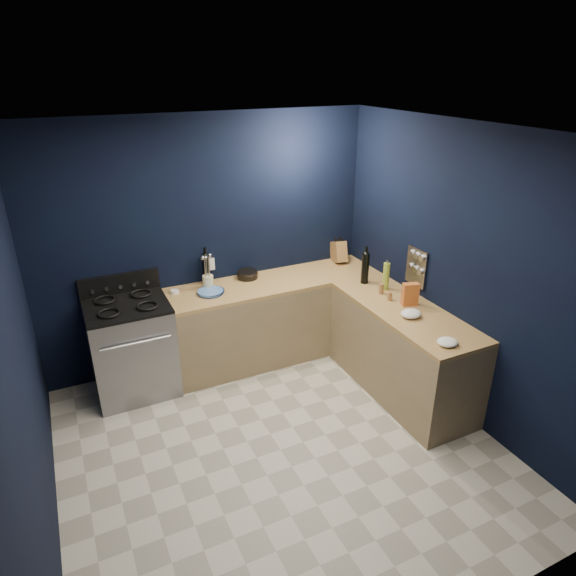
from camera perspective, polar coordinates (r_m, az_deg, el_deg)
floor at (r=4.51m, az=-0.85°, el=-17.93°), size 3.50×3.50×0.02m
ceiling at (r=3.37m, az=-1.14°, el=17.26°), size 3.50×3.50×0.02m
wall_back at (r=5.29m, az=-9.00°, el=4.96°), size 3.50×0.02×2.60m
wall_right at (r=4.70m, az=18.90°, el=1.43°), size 0.02×3.50×2.60m
wall_left at (r=3.52m, az=-28.34°, el=-8.30°), size 0.02×3.50×2.60m
wall_front at (r=2.55m, az=16.79°, el=-19.36°), size 3.50×0.02×2.60m
cab_back at (r=5.54m, az=-1.48°, el=-3.62°), size 2.30×0.63×0.86m
top_back at (r=5.35m, az=-1.53°, el=0.65°), size 2.30×0.63×0.04m
cab_right at (r=5.07m, az=12.70°, el=-7.10°), size 0.63×1.67×0.86m
top_right at (r=4.86m, az=13.18°, el=-2.56°), size 0.63×1.67×0.04m
gas_range at (r=5.17m, az=-17.19°, el=-6.66°), size 0.76×0.66×0.92m
oven_door at (r=4.90m, az=-16.54°, el=-8.51°), size 0.59×0.02×0.42m
cooktop at (r=4.95m, az=-17.86°, el=-1.93°), size 0.76×0.66×0.03m
backguard at (r=5.18m, az=-18.53°, el=0.45°), size 0.76×0.06×0.20m
spice_panel at (r=5.10m, az=14.34°, el=2.33°), size 0.02×0.28×0.38m
wall_outlet at (r=5.34m, az=-8.78°, el=2.67°), size 0.09×0.02×0.13m
plate_stack at (r=5.09m, az=-8.77°, el=-0.45°), size 0.34×0.34×0.03m
ramekin at (r=5.17m, az=-12.72°, el=-0.39°), size 0.11×0.11×0.03m
utensil_crock at (r=5.20m, az=-9.03°, el=0.70°), size 0.14×0.14×0.14m
wine_bottle_back at (r=5.29m, az=-9.25°, el=2.14°), size 0.10×0.10×0.31m
lemon_basket at (r=5.40m, az=-4.61°, el=1.53°), size 0.25×0.25×0.08m
knife_block at (r=5.85m, az=5.75°, el=4.11°), size 0.17×0.30×0.29m
wine_bottle_right at (r=5.28m, az=8.73°, el=2.18°), size 0.10×0.10×0.32m
oil_bottle at (r=5.18m, az=11.04°, el=1.32°), size 0.08×0.08×0.28m
spice_jar_near at (r=5.10m, az=10.51°, el=-0.09°), size 0.06×0.06×0.10m
spice_jar_far at (r=4.98m, az=11.45°, el=-0.91°), size 0.05×0.05×0.09m
crouton_bag at (r=4.90m, az=13.67°, el=-0.70°), size 0.16×0.11×0.22m
towel_front at (r=4.70m, az=13.75°, el=-2.84°), size 0.23×0.21×0.07m
towel_end at (r=4.34m, az=17.61°, el=-5.85°), size 0.18×0.17×0.05m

